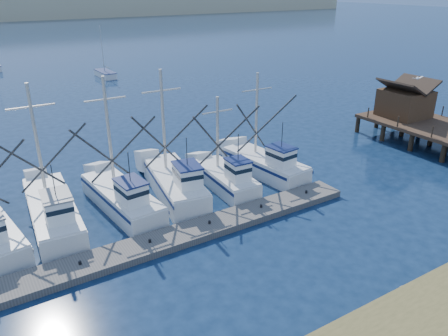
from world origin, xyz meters
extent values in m
plane|color=#0B1C34|center=(0.00, 0.00, 0.00)|extent=(500.00, 500.00, 0.00)
cube|color=#59544F|center=(-9.99, 6.12, 0.22)|extent=(32.63, 2.54, 0.43)
cube|color=#4C331E|center=(21.50, 12.00, 3.30)|extent=(4.00, 4.00, 2.60)
cube|color=silver|center=(-12.09, 12.12, 0.72)|extent=(3.15, 9.37, 1.44)
cube|color=white|center=(-12.09, 9.76, 2.19)|extent=(1.63, 2.34, 1.50)
cylinder|color=#B7B2A8|center=(-12.09, 13.70, 5.11)|extent=(0.22, 0.22, 7.34)
cube|color=silver|center=(-7.70, 11.64, 0.68)|extent=(3.29, 8.47, 1.36)
cube|color=white|center=(-7.70, 9.53, 2.11)|extent=(1.63, 2.15, 1.50)
cylinder|color=#B7B2A8|center=(-7.70, 13.05, 5.10)|extent=(0.22, 0.22, 7.48)
cube|color=silver|center=(-3.74, 11.67, 0.78)|extent=(3.87, 8.63, 1.56)
cube|color=white|center=(-3.74, 9.54, 2.31)|extent=(1.82, 2.24, 1.50)
cylinder|color=#B7B2A8|center=(-3.74, 13.09, 5.22)|extent=(0.22, 0.22, 7.32)
cube|color=silver|center=(0.01, 10.78, 0.64)|extent=(2.59, 6.63, 1.27)
cube|color=white|center=(0.01, 9.10, 2.02)|extent=(1.40, 1.65, 1.50)
cylinder|color=#B7B2A8|center=(0.01, 11.89, 4.01)|extent=(0.22, 0.22, 5.49)
cube|color=silver|center=(4.08, 11.39, 0.68)|extent=(3.48, 8.01, 1.36)
cube|color=white|center=(4.08, 9.40, 2.11)|extent=(1.69, 2.06, 1.50)
cylinder|color=#B7B2A8|center=(4.08, 12.71, 4.64)|extent=(0.22, 0.22, 6.57)
cube|color=silver|center=(5.17, 56.23, 0.45)|extent=(2.09, 5.61, 0.90)
cylinder|color=#B7B2A8|center=(5.17, 56.53, 4.50)|extent=(0.12, 0.12, 7.20)
sphere|color=white|center=(16.57, 7.68, 7.05)|extent=(0.23, 0.23, 0.23)
cube|color=white|center=(16.23, 7.68, 7.07)|extent=(0.57, 0.14, 0.15)
cube|color=white|center=(16.91, 7.68, 7.07)|extent=(0.57, 0.14, 0.15)
camera|label=1|loc=(-15.57, -14.40, 14.30)|focal=35.00mm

